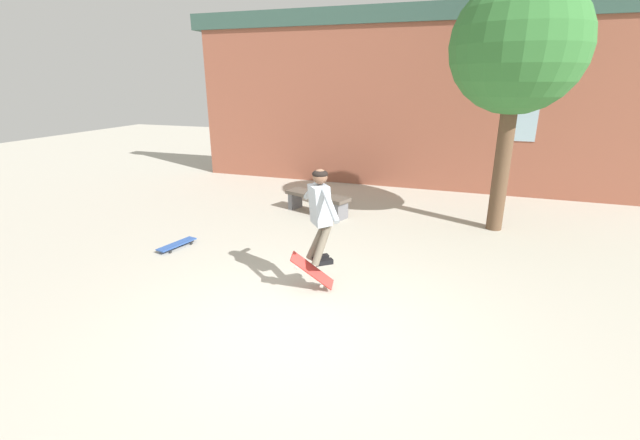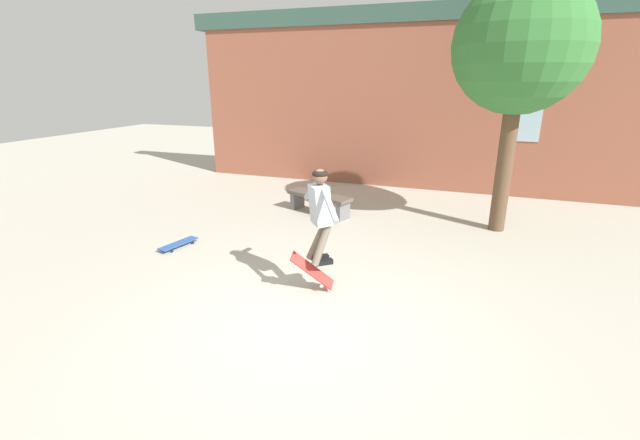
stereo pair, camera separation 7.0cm
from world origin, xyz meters
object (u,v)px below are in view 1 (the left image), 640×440
(tree_right, at_px, (518,48))
(skateboard_flipping, at_px, (312,271))
(skateboard_resting, at_px, (177,244))
(skater, at_px, (320,209))
(park_bench, at_px, (317,199))

(tree_right, bearing_deg, skateboard_flipping, -124.24)
(skateboard_resting, bearing_deg, skater, -91.23)
(skater, bearing_deg, skateboard_resting, 127.55)
(park_bench, height_order, skateboard_resting, park_bench)
(tree_right, relative_size, skateboard_flipping, 7.89)
(tree_right, xyz_separation_m, skateboard_resting, (-5.69, -3.10, -3.50))
(tree_right, xyz_separation_m, skateboard_flipping, (-2.67, -3.92, -3.22))
(park_bench, relative_size, skateboard_resting, 2.03)
(skater, bearing_deg, skateboard_flipping, 176.69)
(tree_right, distance_m, skateboard_flipping, 5.74)
(park_bench, relative_size, skateboard_flipping, 2.74)
(skateboard_flipping, bearing_deg, skateboard_resting, 135.52)
(park_bench, height_order, skater, skater)
(skater, height_order, skateboard_flipping, skater)
(skateboard_flipping, bearing_deg, tree_right, 26.54)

